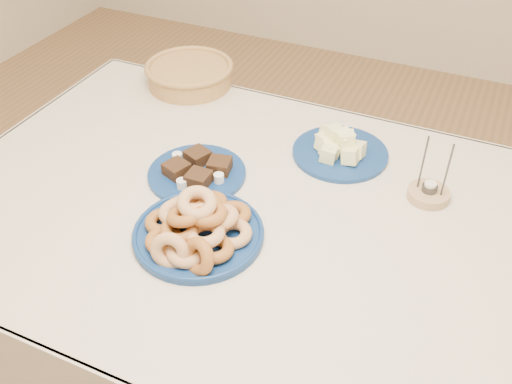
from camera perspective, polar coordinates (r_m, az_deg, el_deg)
ground at (r=2.00m, az=0.62°, el=-18.36°), size 5.00×5.00×0.00m
dining_table at (r=1.50m, az=0.79°, el=-5.01°), size 1.71×1.11×0.75m
donut_platter at (r=1.34m, az=-5.91°, el=-3.56°), size 0.32×0.32×0.14m
melon_plate at (r=1.62m, az=8.28°, el=4.26°), size 0.33×0.33×0.09m
brownie_plate at (r=1.54m, az=-5.90°, el=2.05°), size 0.27×0.27×0.05m
wicker_basket at (r=1.97m, az=-6.66°, el=11.67°), size 0.38×0.38×0.08m
candle_holder at (r=1.52m, az=16.87°, el=-0.09°), size 0.12×0.12×0.18m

